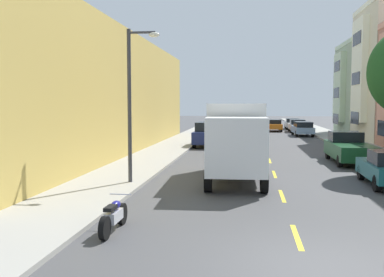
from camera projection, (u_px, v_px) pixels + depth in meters
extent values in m
plane|color=#424244|center=(263.00, 142.00, 38.86)|extent=(160.00, 160.00, 0.00)
cube|color=#99968E|center=(180.00, 142.00, 37.79)|extent=(3.20, 120.00, 0.14)
cube|color=#99968E|center=(351.00, 144.00, 35.97)|extent=(3.20, 120.00, 0.14)
cube|color=yellow|center=(297.00, 237.00, 11.18)|extent=(0.14, 2.20, 0.01)
cube|color=yellow|center=(282.00, 196.00, 16.13)|extent=(0.14, 2.20, 0.01)
cube|color=yellow|center=(274.00, 174.00, 21.07)|extent=(0.14, 2.20, 0.01)
cube|color=yellow|center=(270.00, 161.00, 26.01)|extent=(0.14, 2.20, 0.01)
cube|color=yellow|center=(266.00, 152.00, 30.95)|extent=(0.14, 2.20, 0.01)
cube|color=yellow|center=(264.00, 145.00, 35.90)|extent=(0.14, 2.20, 0.01)
cube|color=yellow|center=(262.00, 140.00, 40.84)|extent=(0.14, 2.20, 0.01)
cube|color=yellow|center=(261.00, 136.00, 45.78)|extent=(0.14, 2.20, 0.01)
cube|color=yellow|center=(260.00, 133.00, 50.72)|extent=(0.14, 2.20, 0.01)
cube|color=yellow|center=(259.00, 130.00, 55.67)|extent=(0.14, 2.20, 0.01)
cube|color=#1E232D|center=(384.00, 129.00, 30.77)|extent=(0.04, 2.90, 1.10)
cube|color=white|center=(368.00, 6.00, 38.44)|extent=(0.60, 8.49, 0.44)
cube|color=white|center=(359.00, 71.00, 38.95)|extent=(0.55, 3.82, 9.08)
cube|color=#1E232D|center=(354.00, 118.00, 39.32)|extent=(0.04, 2.90, 1.10)
cube|color=#1E232D|center=(356.00, 79.00, 39.04)|extent=(0.04, 2.90, 1.10)
cube|color=#1E232D|center=(357.00, 39.00, 38.76)|extent=(0.04, 2.90, 1.10)
cube|color=beige|center=(345.00, 45.00, 47.20)|extent=(0.60, 8.49, 0.44)
cube|color=beige|center=(339.00, 88.00, 47.63)|extent=(0.55, 3.82, 7.38)
cube|color=#1E232D|center=(336.00, 119.00, 47.94)|extent=(0.04, 2.90, 1.10)
cube|color=#1E232D|center=(336.00, 93.00, 47.72)|extent=(0.04, 2.90, 1.10)
cube|color=#1E232D|center=(337.00, 66.00, 47.49)|extent=(0.04, 2.90, 1.10)
cube|color=tan|center=(68.00, 94.00, 30.42)|extent=(10.00, 36.00, 8.02)
cylinder|color=#38383D|center=(129.00, 106.00, 18.00)|extent=(0.16, 0.16, 6.25)
cylinder|color=#38383D|center=(142.00, 32.00, 17.70)|extent=(1.10, 0.10, 0.10)
ellipsoid|color=silver|center=(154.00, 35.00, 17.64)|extent=(0.44, 0.28, 0.20)
cube|color=white|center=(236.00, 133.00, 20.22)|extent=(2.58, 5.03, 2.72)
cube|color=white|center=(236.00, 146.00, 16.65)|extent=(2.37, 1.98, 2.20)
cube|color=black|center=(237.00, 135.00, 15.72)|extent=(2.02, 0.15, 0.97)
cube|color=black|center=(235.00, 161.00, 22.72)|extent=(2.40, 0.25, 0.24)
cylinder|color=black|center=(208.00, 180.00, 16.80)|extent=(0.32, 0.97, 0.96)
cylinder|color=black|center=(264.00, 181.00, 16.60)|extent=(0.32, 0.97, 0.96)
cylinder|color=black|center=(214.00, 162.00, 21.71)|extent=(0.32, 0.97, 0.96)
cylinder|color=black|center=(257.00, 163.00, 21.51)|extent=(0.32, 0.97, 0.96)
cylinder|color=black|center=(213.00, 166.00, 20.61)|extent=(0.32, 0.97, 0.96)
cylinder|color=black|center=(258.00, 166.00, 20.42)|extent=(0.32, 0.97, 0.96)
cube|color=black|center=(219.00, 131.00, 44.57)|extent=(1.87, 4.72, 0.62)
cube|color=black|center=(219.00, 125.00, 44.90)|extent=(1.63, 2.84, 0.55)
cylinder|color=black|center=(210.00, 135.00, 43.11)|extent=(0.23, 0.66, 0.66)
cylinder|color=black|center=(227.00, 135.00, 42.92)|extent=(0.23, 0.66, 0.66)
cylinder|color=black|center=(212.00, 133.00, 46.27)|extent=(0.23, 0.66, 0.66)
cylinder|color=black|center=(228.00, 133.00, 46.09)|extent=(0.23, 0.66, 0.66)
cube|color=tan|center=(226.00, 124.00, 58.80)|extent=(1.86, 4.72, 0.62)
cube|color=black|center=(226.00, 120.00, 59.13)|extent=(1.63, 2.83, 0.55)
cylinder|color=black|center=(219.00, 127.00, 57.36)|extent=(0.23, 0.66, 0.66)
cylinder|color=black|center=(231.00, 127.00, 57.14)|extent=(0.23, 0.66, 0.66)
cylinder|color=black|center=(221.00, 126.00, 60.51)|extent=(0.23, 0.66, 0.66)
cylinder|color=black|center=(233.00, 126.00, 60.29)|extent=(0.23, 0.66, 0.66)
cube|color=navy|center=(208.00, 137.00, 34.69)|extent=(2.02, 4.83, 0.90)
cube|color=black|center=(208.00, 126.00, 34.63)|extent=(1.76, 2.81, 0.70)
cylinder|color=black|center=(194.00, 144.00, 33.24)|extent=(0.23, 0.66, 0.66)
cylinder|color=black|center=(217.00, 144.00, 32.99)|extent=(0.23, 0.66, 0.66)
cylinder|color=black|center=(200.00, 140.00, 36.46)|extent=(0.23, 0.66, 0.66)
cylinder|color=black|center=(220.00, 141.00, 36.21)|extent=(0.23, 0.66, 0.66)
cube|color=silver|center=(297.00, 127.00, 52.26)|extent=(1.93, 4.74, 0.62)
cube|color=black|center=(297.00, 122.00, 51.85)|extent=(1.67, 2.86, 0.55)
cylinder|color=black|center=(303.00, 128.00, 53.74)|extent=(0.24, 0.66, 0.66)
cylinder|color=black|center=(289.00, 128.00, 53.98)|extent=(0.24, 0.66, 0.66)
cylinder|color=black|center=(305.00, 130.00, 50.59)|extent=(0.24, 0.66, 0.66)
cylinder|color=black|center=(291.00, 130.00, 50.84)|extent=(0.24, 0.66, 0.66)
cube|color=#B2B5BA|center=(292.00, 124.00, 57.81)|extent=(1.87, 4.53, 0.60)
cube|color=black|center=(293.00, 120.00, 57.55)|extent=(1.62, 2.18, 0.50)
cylinder|color=black|center=(297.00, 126.00, 59.23)|extent=(0.23, 0.66, 0.66)
cylinder|color=black|center=(285.00, 126.00, 59.46)|extent=(0.23, 0.66, 0.66)
cylinder|color=black|center=(300.00, 127.00, 56.21)|extent=(0.23, 0.66, 0.66)
cylinder|color=black|center=(287.00, 127.00, 56.44)|extent=(0.23, 0.66, 0.66)
cylinder|color=black|center=(361.00, 172.00, 19.51)|extent=(0.24, 0.66, 0.66)
cylinder|color=black|center=(377.00, 183.00, 16.83)|extent=(0.24, 0.66, 0.66)
cube|color=#AD1E1E|center=(222.00, 126.00, 51.22)|extent=(2.05, 4.84, 0.90)
cube|color=black|center=(222.00, 119.00, 51.15)|extent=(1.77, 2.82, 0.70)
cylinder|color=black|center=(213.00, 130.00, 49.77)|extent=(0.23, 0.66, 0.66)
cylinder|color=black|center=(228.00, 131.00, 49.51)|extent=(0.23, 0.66, 0.66)
cylinder|color=black|center=(216.00, 129.00, 52.99)|extent=(0.23, 0.66, 0.66)
cylinder|color=black|center=(230.00, 129.00, 52.73)|extent=(0.23, 0.66, 0.66)
cube|color=#7A9EC6|center=(302.00, 130.00, 46.01)|extent=(1.95, 4.75, 0.62)
cube|color=black|center=(303.00, 124.00, 45.59)|extent=(1.68, 2.86, 0.55)
cylinder|color=black|center=(308.00, 132.00, 47.54)|extent=(0.24, 0.67, 0.66)
cylinder|color=black|center=(293.00, 132.00, 47.70)|extent=(0.24, 0.67, 0.66)
cylinder|color=black|center=(313.00, 134.00, 44.37)|extent=(0.24, 0.67, 0.66)
cylinder|color=black|center=(297.00, 134.00, 44.53)|extent=(0.24, 0.67, 0.66)
cube|color=#194C28|center=(350.00, 150.00, 24.93)|extent=(2.02, 5.31, 0.80)
cube|color=black|center=(346.00, 137.00, 26.03)|extent=(1.77, 1.60, 0.60)
cylinder|color=black|center=(358.00, 154.00, 26.63)|extent=(0.22, 0.66, 0.66)
cylinder|color=black|center=(328.00, 154.00, 26.86)|extent=(0.22, 0.66, 0.66)
cylinder|color=black|center=(375.00, 162.00, 23.07)|extent=(0.22, 0.66, 0.66)
cylinder|color=black|center=(340.00, 161.00, 23.30)|extent=(0.22, 0.66, 0.66)
cube|color=orange|center=(274.00, 126.00, 53.73)|extent=(1.80, 4.50, 0.60)
cube|color=black|center=(274.00, 122.00, 53.47)|extent=(1.58, 2.16, 0.50)
cylinder|color=black|center=(280.00, 128.00, 55.17)|extent=(0.22, 0.66, 0.66)
cylinder|color=black|center=(267.00, 128.00, 55.37)|extent=(0.22, 0.66, 0.66)
cylinder|color=black|center=(281.00, 129.00, 52.14)|extent=(0.22, 0.66, 0.66)
cylinder|color=black|center=(268.00, 129.00, 52.35)|extent=(0.22, 0.66, 0.66)
cylinder|color=black|center=(122.00, 214.00, 12.32)|extent=(0.15, 0.60, 0.60)
cylinder|color=black|center=(105.00, 228.00, 10.89)|extent=(0.15, 0.60, 0.60)
cube|color=silver|center=(114.00, 216.00, 11.60)|extent=(0.29, 0.82, 0.28)
ellipsoid|color=navy|center=(116.00, 205.00, 11.75)|extent=(0.24, 0.48, 0.22)
cube|color=black|center=(110.00, 208.00, 11.32)|extent=(0.23, 0.52, 0.10)
cylinder|color=silver|center=(120.00, 194.00, 12.16)|extent=(0.62, 0.04, 0.03)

